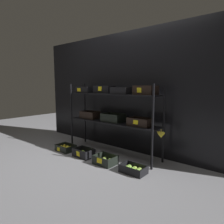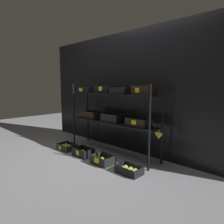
% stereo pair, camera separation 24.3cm
% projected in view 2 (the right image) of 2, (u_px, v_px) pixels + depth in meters
% --- Properties ---
extents(ground_plane, '(10.00, 10.00, 0.00)m').
position_uv_depth(ground_plane, '(112.00, 153.00, 3.47)').
color(ground_plane, gray).
extents(storefront_wall, '(4.11, 0.12, 2.06)m').
position_uv_depth(storefront_wall, '(126.00, 92.00, 3.60)').
color(storefront_wall, black).
rests_on(storefront_wall, ground_plane).
extents(display_rack, '(1.83, 0.37, 1.18)m').
position_uv_depth(display_rack, '(112.00, 107.00, 3.37)').
color(display_rack, black).
rests_on(display_rack, ground_plane).
extents(crate_ground_lemon, '(0.33, 0.24, 0.11)m').
position_uv_depth(crate_ground_lemon, '(67.00, 147.00, 3.65)').
color(crate_ground_lemon, black).
rests_on(crate_ground_lemon, ground_plane).
extents(crate_ground_apple_green, '(0.33, 0.23, 0.13)m').
position_uv_depth(crate_ground_apple_green, '(83.00, 153.00, 3.33)').
color(crate_ground_apple_green, black).
rests_on(crate_ground_apple_green, ground_plane).
extents(crate_ground_center_apple_green, '(0.32, 0.25, 0.13)m').
position_uv_depth(crate_ground_center_apple_green, '(103.00, 160.00, 2.99)').
color(crate_ground_center_apple_green, black).
rests_on(crate_ground_center_apple_green, ground_plane).
extents(crate_ground_right_apple_green, '(0.34, 0.21, 0.11)m').
position_uv_depth(crate_ground_right_apple_green, '(129.00, 170.00, 2.67)').
color(crate_ground_right_apple_green, black).
rests_on(crate_ground_right_apple_green, ground_plane).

